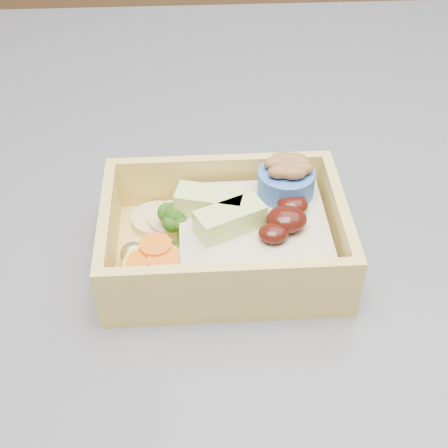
{
  "coord_description": "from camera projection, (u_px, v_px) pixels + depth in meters",
  "views": [
    {
      "loc": [
        0.16,
        -0.48,
        1.24
      ],
      "look_at": [
        0.18,
        -0.15,
        0.95
      ],
      "focal_mm": 50.0,
      "sensor_mm": 36.0,
      "label": 1
    }
  ],
  "objects": [
    {
      "name": "bento_box",
      "position": [
        231.0,
        233.0,
        0.45
      ],
      "size": [
        0.17,
        0.12,
        0.06
      ],
      "rotation": [
        0.0,
        0.0,
        0.01
      ],
      "color": "#DDBE5B",
      "rests_on": "island"
    }
  ]
}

